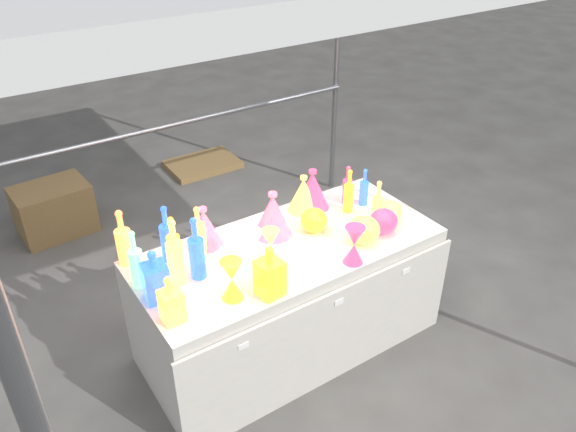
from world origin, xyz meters
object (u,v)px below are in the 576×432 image
cardboard_box_closed (54,210)px  hourglass_0 (232,280)px  globe_0 (364,231)px  bottle_0 (123,238)px  lampshade_0 (204,226)px  decanter_0 (171,299)px  display_table (289,296)px

cardboard_box_closed → hourglass_0: (0.40, -2.39, 0.65)m
cardboard_box_closed → globe_0: 2.76m
cardboard_box_closed → globe_0: globe_0 is taller
bottle_0 → lampshade_0: 0.46m
hourglass_0 → bottle_0: bearing=120.5°
bottle_0 → hourglass_0: 0.68m
hourglass_0 → globe_0: 0.88m
hourglass_0 → lampshade_0: size_ratio=0.93×
decanter_0 → lampshade_0: (0.42, 0.50, -0.01)m
decanter_0 → lampshade_0: decanter_0 is taller
display_table → cardboard_box_closed: bearing=112.5°
display_table → hourglass_0: hourglass_0 is taller
bottle_0 → hourglass_0: bottle_0 is taller
bottle_0 → hourglass_0: (0.34, -0.58, -0.06)m
globe_0 → lampshade_0: size_ratio=0.77×
decanter_0 → hourglass_0: size_ratio=1.14×
cardboard_box_closed → bottle_0: bottle_0 is taller
cardboard_box_closed → hourglass_0: size_ratio=2.55×
cardboard_box_closed → hourglass_0: bearing=-84.2°
hourglass_0 → globe_0: (0.88, 0.02, -0.04)m
lampshade_0 → globe_0: bearing=-17.0°
bottle_0 → decanter_0: (0.03, -0.57, -0.04)m
display_table → lampshade_0: (-0.39, 0.29, 0.50)m
bottle_0 → globe_0: (1.22, -0.57, -0.10)m
bottle_0 → cardboard_box_closed: bearing=91.9°
decanter_0 → globe_0: (1.19, 0.00, -0.05)m
decanter_0 → lampshade_0: size_ratio=1.06×
display_table → bottle_0: size_ratio=5.40×
cardboard_box_closed → decanter_0: size_ratio=2.24×
cardboard_box_closed → bottle_0: 1.94m
cardboard_box_closed → lampshade_0: bearing=-78.7°
globe_0 → lampshade_0: lampshade_0 is taller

